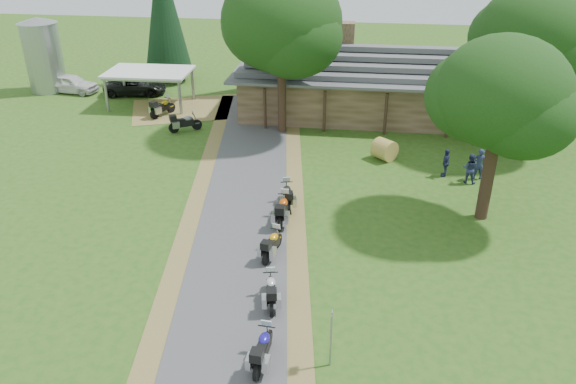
# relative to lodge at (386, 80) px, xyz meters

# --- Properties ---
(ground) EXTENTS (120.00, 120.00, 0.00)m
(ground) POSITION_rel_lodge_xyz_m (-6.00, -24.00, -2.45)
(ground) COLOR #285317
(ground) RESTS_ON ground
(driveway) EXTENTS (51.95, 51.95, 0.00)m
(driveway) POSITION_rel_lodge_xyz_m (-6.50, -20.00, -2.45)
(driveway) COLOR #464649
(driveway) RESTS_ON ground
(lodge) EXTENTS (21.40, 9.40, 4.90)m
(lodge) POSITION_rel_lodge_xyz_m (0.00, 0.00, 0.00)
(lodge) COLOR brown
(lodge) RESTS_ON ground
(silo) EXTENTS (3.07, 3.07, 5.87)m
(silo) POSITION_rel_lodge_xyz_m (-27.08, 1.91, 0.49)
(silo) COLOR gray
(silo) RESTS_ON ground
(carport) EXTENTS (6.24, 4.25, 2.66)m
(carport) POSITION_rel_lodge_xyz_m (-17.38, -0.68, -1.12)
(carport) COLOR silver
(carport) RESTS_ON ground
(car_white_sedan) EXTENTS (3.02, 5.78, 1.84)m
(car_white_sedan) POSITION_rel_lodge_xyz_m (-24.96, 1.61, -1.53)
(car_white_sedan) COLOR silver
(car_white_sedan) RESTS_ON ground
(car_dark_suv) EXTENTS (3.18, 5.61, 2.03)m
(car_dark_suv) POSITION_rel_lodge_xyz_m (-19.65, 1.80, -1.44)
(car_dark_suv) COLOR black
(car_dark_suv) RESTS_ON ground
(motorcycle_row_a) EXTENTS (0.76, 1.93, 1.29)m
(motorcycle_row_a) POSITION_rel_lodge_xyz_m (-4.31, -26.17, -1.80)
(motorcycle_row_a) COLOR #1F169A
(motorcycle_row_a) RESTS_ON ground
(motorcycle_row_b) EXTENTS (0.93, 1.92, 1.26)m
(motorcycle_row_b) POSITION_rel_lodge_xyz_m (-4.55, -23.04, -1.82)
(motorcycle_row_b) COLOR #B6B8BE
(motorcycle_row_b) RESTS_ON ground
(motorcycle_row_c) EXTENTS (0.96, 1.92, 1.26)m
(motorcycle_row_c) POSITION_rel_lodge_xyz_m (-5.03, -19.81, -1.82)
(motorcycle_row_c) COLOR orange
(motorcycle_row_c) RESTS_ON ground
(motorcycle_row_d) EXTENTS (0.71, 2.12, 1.44)m
(motorcycle_row_d) POSITION_rel_lodge_xyz_m (-5.00, -16.86, -1.73)
(motorcycle_row_d) COLOR #CC4F0B
(motorcycle_row_d) RESTS_ON ground
(motorcycle_row_e) EXTENTS (1.05, 2.05, 1.34)m
(motorcycle_row_e) POSITION_rel_lodge_xyz_m (-4.99, -15.30, -1.78)
(motorcycle_row_e) COLOR black
(motorcycle_row_e) RESTS_ON ground
(motorcycle_carport_a) EXTENTS (1.53, 2.17, 1.42)m
(motorcycle_carport_a) POSITION_rel_lodge_xyz_m (-15.78, -2.87, -1.74)
(motorcycle_carport_a) COLOR gold
(motorcycle_carport_a) RESTS_ON ground
(motorcycle_carport_b) EXTENTS (2.05, 1.58, 1.36)m
(motorcycle_carport_b) POSITION_rel_lodge_xyz_m (-13.23, -5.69, -1.77)
(motorcycle_carport_b) COLOR slate
(motorcycle_carport_b) RESTS_ON ground
(person_a) EXTENTS (0.61, 0.44, 2.09)m
(person_a) POSITION_rel_lodge_xyz_m (5.00, -10.67, -1.40)
(person_a) COLOR navy
(person_a) RESTS_ON ground
(person_b) EXTENTS (0.66, 0.56, 1.98)m
(person_b) POSITION_rel_lodge_xyz_m (4.44, -11.24, -1.46)
(person_b) COLOR navy
(person_b) RESTS_ON ground
(person_c) EXTENTS (0.48, 0.60, 1.90)m
(person_c) POSITION_rel_lodge_xyz_m (3.25, -10.55, -1.50)
(person_c) COLOR navy
(person_c) RESTS_ON ground
(hay_bale) EXTENTS (1.69, 1.70, 1.25)m
(hay_bale) POSITION_rel_lodge_xyz_m (-0.08, -8.65, -1.82)
(hay_bale) COLOR olive
(hay_bale) RESTS_ON ground
(sign_post) EXTENTS (0.40, 0.07, 2.20)m
(sign_post) POSITION_rel_lodge_xyz_m (-2.11, -26.02, -1.35)
(sign_post) COLOR gray
(sign_post) RESTS_ON ground
(oak_lodge_left) EXTENTS (7.48, 7.48, 11.71)m
(oak_lodge_left) POSITION_rel_lodge_xyz_m (-6.79, -4.87, 3.40)
(oak_lodge_left) COLOR black
(oak_lodge_left) RESTS_ON ground
(oak_lodge_right) EXTENTS (6.75, 6.75, 11.29)m
(oak_lodge_right) POSITION_rel_lodge_xyz_m (8.13, -5.47, 3.19)
(oak_lodge_right) COLOR black
(oak_lodge_right) RESTS_ON ground
(oak_driveway) EXTENTS (5.90, 5.90, 10.11)m
(oak_driveway) POSITION_rel_lodge_xyz_m (4.49, -15.12, 2.60)
(oak_driveway) COLOR black
(oak_driveway) RESTS_ON ground
(cedar_near) EXTENTS (3.71, 3.71, 11.67)m
(cedar_near) POSITION_rel_lodge_xyz_m (-9.59, 3.74, 3.39)
(cedar_near) COLOR black
(cedar_near) RESTS_ON ground
(cedar_far) EXTENTS (3.92, 3.92, 11.07)m
(cedar_far) POSITION_rel_lodge_xyz_m (-18.14, 5.92, 3.09)
(cedar_far) COLOR black
(cedar_far) RESTS_ON ground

